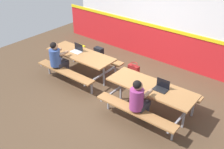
# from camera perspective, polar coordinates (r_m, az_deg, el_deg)

# --- Properties ---
(ground_plane) EXTENTS (10.00, 10.00, 0.02)m
(ground_plane) POSITION_cam_1_polar(r_m,az_deg,el_deg) (7.07, 0.15, -3.83)
(ground_plane) COLOR #4C3826
(accent_backdrop) EXTENTS (8.00, 0.14, 2.60)m
(accent_backdrop) POSITION_cam_1_polar(r_m,az_deg,el_deg) (8.35, 10.92, 10.79)
(accent_backdrop) COLOR red
(accent_backdrop) RESTS_ON ground
(picnic_table_left) EXTENTS (2.09, 1.58, 0.74)m
(picnic_table_left) POSITION_cam_1_polar(r_m,az_deg,el_deg) (7.55, -6.83, 3.47)
(picnic_table_left) COLOR #9E6B3D
(picnic_table_left) RESTS_ON ground
(picnic_table_right) EXTENTS (2.09, 1.58, 0.74)m
(picnic_table_right) POSITION_cam_1_polar(r_m,az_deg,el_deg) (6.08, 8.51, -3.88)
(picnic_table_right) COLOR #9E6B3D
(picnic_table_right) RESTS_ON ground
(student_nearer) EXTENTS (0.36, 0.53, 1.21)m
(student_nearer) POSITION_cam_1_polar(r_m,az_deg,el_deg) (7.40, -11.86, 3.56)
(student_nearer) COLOR #2D2D38
(student_nearer) RESTS_ON ground
(student_further) EXTENTS (0.36, 0.53, 1.21)m
(student_further) POSITION_cam_1_polar(r_m,az_deg,el_deg) (5.60, 5.82, -5.37)
(student_further) COLOR #2D2D38
(student_further) RESTS_ON ground
(laptop_silver) EXTENTS (0.32, 0.22, 0.22)m
(laptop_silver) POSITION_cam_1_polar(r_m,az_deg,el_deg) (7.59, -7.64, 5.33)
(laptop_silver) COLOR silver
(laptop_silver) RESTS_ON picnic_table_left
(laptop_dark) EXTENTS (0.32, 0.22, 0.22)m
(laptop_dark) POSITION_cam_1_polar(r_m,az_deg,el_deg) (5.90, 10.76, -2.78)
(laptop_dark) COLOR black
(laptop_dark) RESTS_ON picnic_table_right
(backpack_dark) EXTENTS (0.30, 0.22, 0.44)m
(backpack_dark) POSITION_cam_1_polar(r_m,az_deg,el_deg) (8.83, -6.83, 4.99)
(backpack_dark) COLOR yellow
(backpack_dark) RESTS_ON ground
(tote_bag_bright) EXTENTS (0.34, 0.21, 0.43)m
(tote_bag_bright) POSITION_cam_1_polar(r_m,az_deg,el_deg) (7.69, 4.75, 0.87)
(tote_bag_bright) COLOR maroon
(tote_bag_bright) RESTS_ON ground
(satchel_spare) EXTENTS (0.30, 0.22, 0.44)m
(satchel_spare) POSITION_cam_1_polar(r_m,az_deg,el_deg) (8.62, -2.86, 4.52)
(satchel_spare) COLOR black
(satchel_spare) RESTS_ON ground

